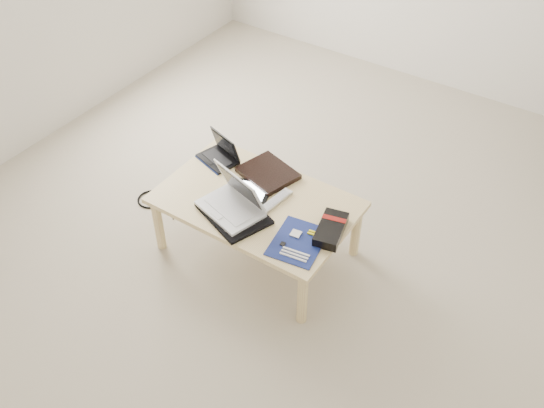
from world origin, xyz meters
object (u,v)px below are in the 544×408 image
Objects in this scene: netbook at (220,154)px; gpu_box at (331,229)px; coffee_table at (256,207)px; white_laptop at (233,201)px.

netbook is 0.98× the size of gpu_box.
netbook reaches higher than coffee_table.
white_laptop reaches higher than coffee_table.
coffee_table is at bearing -179.28° from gpu_box.
gpu_box is (0.88, -0.18, -0.01)m from netbook.
netbook is 0.70× the size of white_laptop.
white_laptop is at bearing -111.38° from coffee_table.
white_laptop is 0.55m from gpu_box.
gpu_box is at bearing 0.72° from coffee_table.
white_laptop reaches higher than gpu_box.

